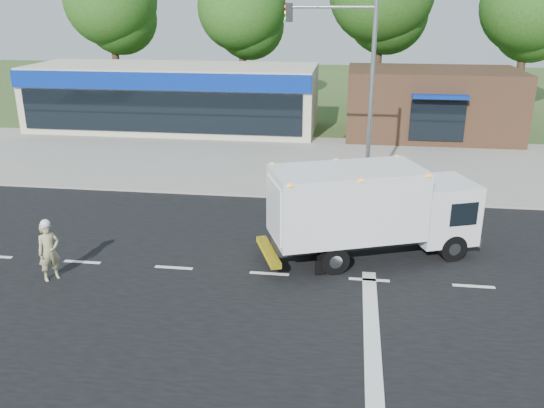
% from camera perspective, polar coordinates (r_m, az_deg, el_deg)
% --- Properties ---
extents(ground, '(120.00, 120.00, 0.00)m').
position_cam_1_polar(ground, '(17.60, -0.27, -6.96)').
color(ground, '#385123').
rests_on(ground, ground).
extents(road_asphalt, '(60.00, 14.00, 0.02)m').
position_cam_1_polar(road_asphalt, '(17.60, -0.27, -6.94)').
color(road_asphalt, black).
rests_on(road_asphalt, ground).
extents(sidewalk, '(60.00, 2.40, 0.12)m').
position_cam_1_polar(sidewalk, '(25.13, 2.37, 1.48)').
color(sidewalk, gray).
rests_on(sidewalk, ground).
extents(parking_apron, '(60.00, 9.00, 0.02)m').
position_cam_1_polar(parking_apron, '(30.69, 3.43, 4.73)').
color(parking_apron, gray).
rests_on(parking_apron, ground).
extents(lane_markings, '(55.20, 7.00, 0.01)m').
position_cam_1_polar(lane_markings, '(16.28, 3.83, -9.28)').
color(lane_markings, silver).
rests_on(lane_markings, road_asphalt).
extents(ems_box_truck, '(7.13, 4.38, 3.03)m').
position_cam_1_polar(ems_box_truck, '(18.31, 9.55, -0.22)').
color(ems_box_truck, black).
rests_on(ems_box_truck, ground).
extents(emergency_worker, '(0.76, 0.78, 1.91)m').
position_cam_1_polar(emergency_worker, '(18.13, -21.24, -4.31)').
color(emergency_worker, tan).
rests_on(emergency_worker, ground).
extents(retail_strip_mall, '(18.00, 6.20, 4.00)m').
position_cam_1_polar(retail_strip_mall, '(37.71, -9.74, 10.39)').
color(retail_strip_mall, beige).
rests_on(retail_strip_mall, ground).
extents(brown_storefront, '(10.00, 6.70, 4.00)m').
position_cam_1_polar(brown_storefront, '(36.36, 15.51, 9.62)').
color(brown_storefront, '#382316').
rests_on(brown_storefront, ground).
extents(traffic_signal_pole, '(3.51, 0.25, 8.00)m').
position_cam_1_polar(traffic_signal_pole, '(23.37, 8.28, 12.16)').
color(traffic_signal_pole, gray).
rests_on(traffic_signal_pole, ground).
extents(background_trees, '(36.77, 7.39, 12.10)m').
position_cam_1_polar(background_trees, '(43.86, 4.05, 18.92)').
color(background_trees, '#332114').
rests_on(background_trees, ground).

